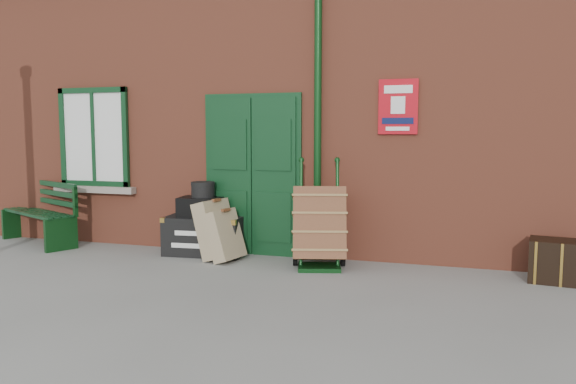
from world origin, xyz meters
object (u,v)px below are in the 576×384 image
at_px(houdini_trunk, 205,235).
at_px(porter_trolley, 319,226).
at_px(dark_trunk, 561,261).
at_px(bench, 42,211).

height_order(houdini_trunk, porter_trolley, porter_trolley).
bearing_deg(houdini_trunk, dark_trunk, -7.57).
relative_size(houdini_trunk, dark_trunk, 1.59).
bearing_deg(dark_trunk, porter_trolley, -170.85).
bearing_deg(porter_trolley, dark_trunk, -13.84).
xyz_separation_m(bench, houdini_trunk, (2.77, 0.03, -0.23)).
xyz_separation_m(porter_trolley, dark_trunk, (2.85, 0.09, -0.28)).
bearing_deg(dark_trunk, houdini_trunk, -174.43).
height_order(bench, porter_trolley, porter_trolley).
bearing_deg(bench, houdini_trunk, 25.56).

